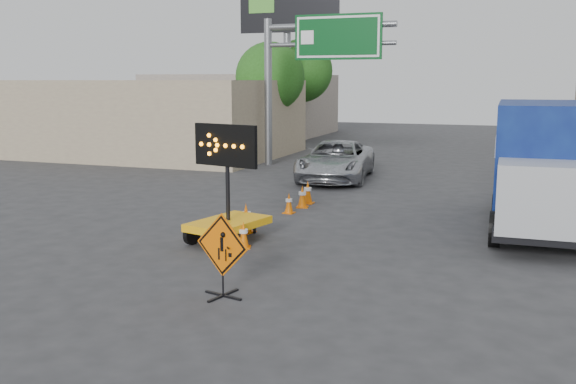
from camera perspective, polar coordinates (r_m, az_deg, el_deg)
The scene contains 16 objects.
ground at distance 12.11m, azimuth -5.00°, elevation -9.41°, with size 100.00×100.00×0.00m, color #2D2D30.
storefront_left_near at distance 35.79m, azimuth -11.81°, elevation 6.50°, with size 14.00×10.00×4.00m, color tan.
storefront_left_far at distance 48.63m, azimuth -4.03°, elevation 7.76°, with size 12.00×10.00×4.40m, color #A6998A.
highway_gantry at distance 29.80m, azimuth 1.95°, elevation 11.96°, with size 6.18×0.38×6.90m.
billboard at distance 38.70m, azimuth 0.08°, elevation 14.88°, with size 6.10×0.54×9.85m.
tree_left_near at distance 34.81m, azimuth -1.60°, elevation 10.17°, with size 3.71×3.71×6.03m.
tree_left_far at distance 42.66m, azimuth 1.18°, elevation 10.71°, with size 4.10×4.10×6.66m.
construction_sign at distance 11.98m, azimuth -5.85°, elevation -5.40°, with size 1.17×0.84×1.60m.
arrow_board at distance 16.06m, azimuth -5.34°, elevation -2.14°, with size 1.83×2.30×2.95m.
pickup_truck at distance 26.11m, azimuth 4.29°, elevation 2.81°, with size 2.60×5.65×1.57m, color #B0B2B8.
box_truck at distance 18.57m, azimuth 21.38°, elevation 1.62°, with size 2.42×7.21×3.40m.
cone_a at distance 15.52m, azimuth -3.97°, elevation -3.80°, with size 0.42×0.42×0.65m.
cone_b at distance 17.05m, azimuth -3.75°, elevation -2.31°, with size 0.48×0.48×0.79m.
cone_c at distance 19.49m, azimuth 0.08°, elevation -0.98°, with size 0.35×0.35×0.64m.
cone_d at distance 20.37m, azimuth 1.28°, elevation -0.38°, with size 0.44×0.44×0.72m.
cone_e at distance 21.03m, azimuth 1.76°, elevation -0.01°, with size 0.40×0.40×0.76m.
Camera 1 is at (4.91, -10.33, 4.00)m, focal length 40.00 mm.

